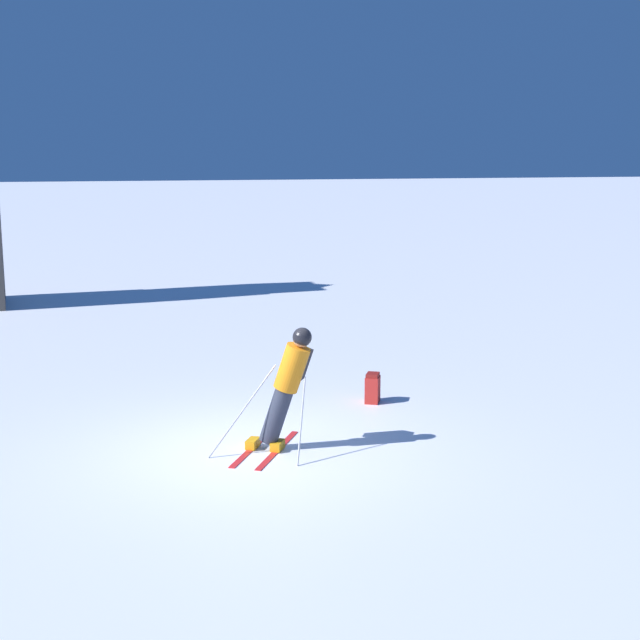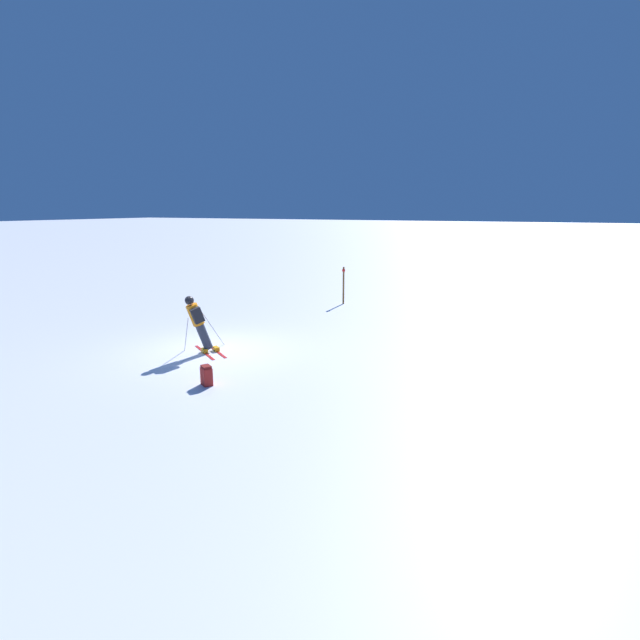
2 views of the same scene
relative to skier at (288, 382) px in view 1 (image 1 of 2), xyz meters
name	(u,v)px [view 1 (image 1 of 2)]	position (x,y,z in m)	size (l,w,h in m)	color
ground_plane	(255,450)	(-0.44, 0.16, -0.99)	(300.00, 300.00, 0.00)	white
skier	(288,382)	(0.00, 0.00, 0.00)	(1.54, 1.68, 1.80)	red
spare_backpack	(373,388)	(2.06, 1.90, -0.74)	(0.34, 0.37, 0.50)	#AD231E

